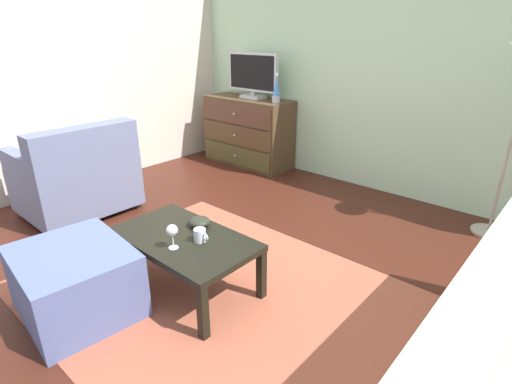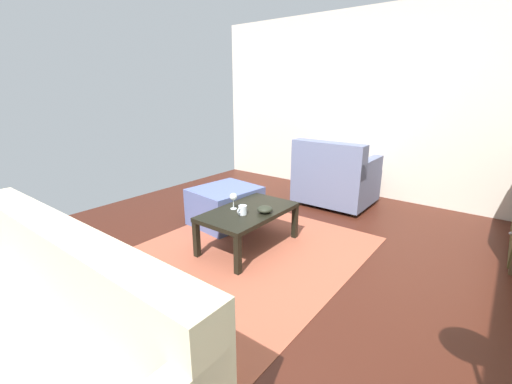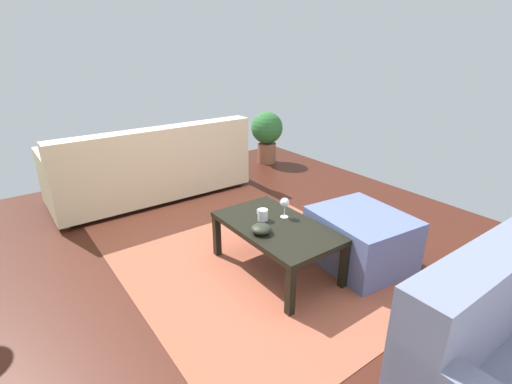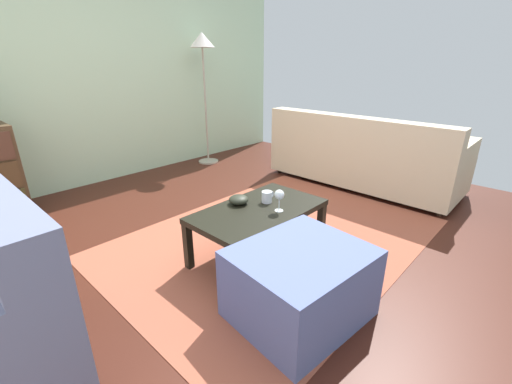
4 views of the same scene
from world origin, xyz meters
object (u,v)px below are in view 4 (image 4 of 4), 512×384
wine_glass (279,195)px  coffee_table (259,214)px  mug (267,197)px  couch_large (361,157)px  bowl_decorative (239,200)px  standing_lamp (203,53)px  ottoman (300,284)px

wine_glass → coffee_table: bearing=116.9°
mug → couch_large: couch_large is taller
bowl_decorative → couch_large: couch_large is taller
standing_lamp → ottoman: bearing=-120.5°
coffee_table → ottoman: size_ratio=1.37×
couch_large → coffee_table: bearing=-174.6°
mug → bowl_decorative: size_ratio=0.79×
ottoman → standing_lamp: 3.47m
wine_glass → mug: (0.06, 0.16, -0.07)m
coffee_table → mug: bearing=14.2°
coffee_table → wine_glass: wine_glass is taller
bowl_decorative → standing_lamp: bearing=56.0°
couch_large → standing_lamp: bearing=106.9°
mug → standing_lamp: size_ratio=0.07×
bowl_decorative → mug: bearing=-39.5°
mug → ottoman: 0.79m
standing_lamp → bowl_decorative: bearing=-124.0°
bowl_decorative → standing_lamp: 2.67m
bowl_decorative → standing_lamp: size_ratio=0.08×
mug → couch_large: (1.82, 0.15, -0.10)m
wine_glass → couch_large: bearing=9.5°
coffee_table → mug: (0.13, 0.03, 0.09)m
ottoman → standing_lamp: bearing=59.5°
wine_glass → bowl_decorative: wine_glass is taller
mug → bowl_decorative: bearing=140.5°
bowl_decorative → couch_large: 1.99m
standing_lamp → wine_glass: bearing=-118.6°
bowl_decorative → ottoman: (-0.27, -0.76, -0.21)m
mug → ottoman: (-0.43, -0.62, -0.22)m
standing_lamp → coffee_table: bearing=-121.3°
mug → bowl_decorative: mug is taller
ottoman → coffee_table: bearing=62.6°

